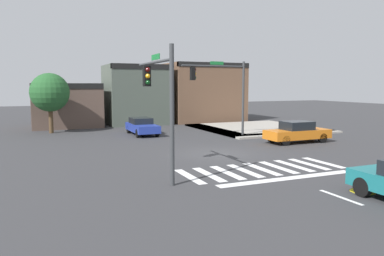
{
  "coord_description": "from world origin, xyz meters",
  "views": [
    {
      "loc": [
        -10.1,
        -19.46,
        3.99
      ],
      "look_at": [
        -1.34,
        0.83,
        1.48
      ],
      "focal_mm": 35.33,
      "sensor_mm": 36.0,
      "label": 1
    }
  ],
  "objects_px": {
    "car_blue": "(142,126)",
    "car_orange": "(297,132)",
    "roadside_tree": "(50,93)",
    "traffic_signal_northeast": "(222,85)",
    "traffic_signal_southwest": "(159,91)"
  },
  "relations": [
    {
      "from": "car_blue",
      "to": "car_orange",
      "type": "distance_m",
      "value": 12.15
    },
    {
      "from": "car_blue",
      "to": "car_orange",
      "type": "relative_size",
      "value": 0.92
    },
    {
      "from": "car_blue",
      "to": "roadside_tree",
      "type": "xyz_separation_m",
      "value": [
        -6.7,
        4.01,
        2.68
      ]
    },
    {
      "from": "car_orange",
      "to": "car_blue",
      "type": "bearing_deg",
      "value": 136.23
    },
    {
      "from": "car_blue",
      "to": "roadside_tree",
      "type": "bearing_deg",
      "value": -120.91
    },
    {
      "from": "car_blue",
      "to": "traffic_signal_northeast",
      "type": "bearing_deg",
      "value": 50.59
    },
    {
      "from": "car_blue",
      "to": "car_orange",
      "type": "height_order",
      "value": "car_orange"
    },
    {
      "from": "traffic_signal_northeast",
      "to": "car_blue",
      "type": "distance_m",
      "value": 7.34
    },
    {
      "from": "traffic_signal_southwest",
      "to": "roadside_tree",
      "type": "relative_size",
      "value": 1.12
    },
    {
      "from": "car_orange",
      "to": "traffic_signal_southwest",
      "type": "bearing_deg",
      "value": -154.77
    },
    {
      "from": "traffic_signal_northeast",
      "to": "car_orange",
      "type": "bearing_deg",
      "value": 131.21
    },
    {
      "from": "car_orange",
      "to": "roadside_tree",
      "type": "height_order",
      "value": "roadside_tree"
    },
    {
      "from": "car_blue",
      "to": "car_orange",
      "type": "xyz_separation_m",
      "value": [
        8.78,
        -8.41,
        0.05
      ]
    },
    {
      "from": "roadside_tree",
      "to": "traffic_signal_southwest",
      "type": "bearing_deg",
      "value": -78.94
    },
    {
      "from": "traffic_signal_northeast",
      "to": "roadside_tree",
      "type": "relative_size",
      "value": 1.16
    }
  ]
}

